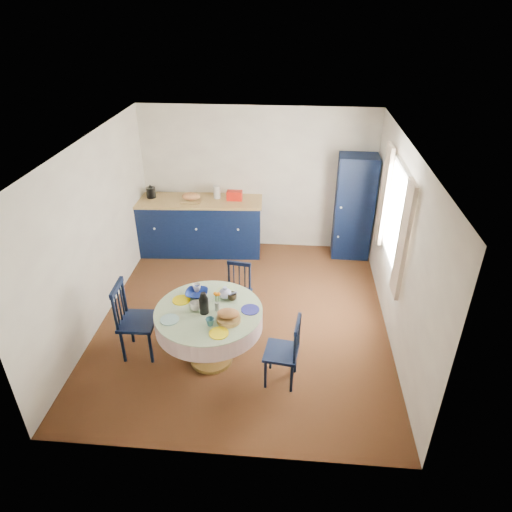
{
  "coord_description": "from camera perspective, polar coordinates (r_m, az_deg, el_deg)",
  "views": [
    {
      "loc": [
        0.62,
        -5.19,
        4.05
      ],
      "look_at": [
        0.15,
        0.2,
        0.92
      ],
      "focal_mm": 32.0,
      "sensor_mm": 36.0,
      "label": 1
    }
  ],
  "objects": [
    {
      "name": "chair_left",
      "position": [
        5.93,
        -14.98,
        -7.67
      ],
      "size": [
        0.45,
        0.47,
        1.03
      ],
      "rotation": [
        0.0,
        0.0,
        1.61
      ],
      "color": "black",
      "rests_on": "floor"
    },
    {
      "name": "mug_a",
      "position": [
        5.48,
        -7.63,
        -6.23
      ],
      "size": [
        0.13,
        0.13,
        0.1
      ],
      "primitive_type": "imported",
      "color": "silver",
      "rests_on": "dining_table"
    },
    {
      "name": "chair_right",
      "position": [
        5.4,
        3.61,
        -11.76
      ],
      "size": [
        0.43,
        0.45,
        0.9
      ],
      "rotation": [
        0.0,
        0.0,
        -1.7
      ],
      "color": "black",
      "rests_on": "floor"
    },
    {
      "name": "window",
      "position": [
        6.19,
        16.97,
        4.62
      ],
      "size": [
        0.1,
        1.74,
        1.45
      ],
      "color": "white",
      "rests_on": "wall_right"
    },
    {
      "name": "mug_d",
      "position": [
        5.79,
        -7.41,
        -3.97
      ],
      "size": [
        0.11,
        0.11,
        0.1
      ],
      "primitive_type": "imported",
      "color": "silver",
      "rests_on": "dining_table"
    },
    {
      "name": "wall_back",
      "position": [
        7.98,
        0.18,
        9.52
      ],
      "size": [
        4.0,
        0.02,
        2.5
      ],
      "primitive_type": "cube",
      "color": "white",
      "rests_on": "floor"
    },
    {
      "name": "mug_c",
      "position": [
        5.6,
        -2.98,
        -5.09
      ],
      "size": [
        0.12,
        0.12,
        0.09
      ],
      "primitive_type": "imported",
      "color": "black",
      "rests_on": "dining_table"
    },
    {
      "name": "dining_table",
      "position": [
        5.55,
        -5.83,
        -7.79
      ],
      "size": [
        1.29,
        1.29,
        1.06
      ],
      "color": "brown",
      "rests_on": "floor"
    },
    {
      "name": "ceiling",
      "position": [
        5.46,
        -1.84,
        13.55
      ],
      "size": [
        4.5,
        4.5,
        0.0
      ],
      "primitive_type": "plane",
      "rotation": [
        3.14,
        0.0,
        0.0
      ],
      "color": "white",
      "rests_on": "wall_back"
    },
    {
      "name": "wall_left",
      "position": [
        6.46,
        -19.59,
        2.51
      ],
      "size": [
        0.02,
        4.5,
        2.5
      ],
      "primitive_type": "cube",
      "color": "white",
      "rests_on": "floor"
    },
    {
      "name": "cobalt_bowl",
      "position": [
        5.72,
        -7.41,
        -4.68
      ],
      "size": [
        0.28,
        0.28,
        0.07
      ],
      "primitive_type": "imported",
      "color": "navy",
      "rests_on": "dining_table"
    },
    {
      "name": "mug_b",
      "position": [
        5.22,
        -5.76,
        -8.19
      ],
      "size": [
        0.1,
        0.1,
        0.09
      ],
      "primitive_type": "imported",
      "color": "#366E7E",
      "rests_on": "dining_table"
    },
    {
      "name": "pantry_cabinet",
      "position": [
        7.92,
        12.14,
        5.95
      ],
      "size": [
        0.64,
        0.47,
        1.8
      ],
      "rotation": [
        0.0,
        0.0,
        -0.02
      ],
      "color": "black",
      "rests_on": "floor"
    },
    {
      "name": "kitchen_counter",
      "position": [
        8.1,
        -7.13,
        3.85
      ],
      "size": [
        2.25,
        0.82,
        1.23
      ],
      "rotation": [
        0.0,
        0.0,
        0.06
      ],
      "color": "black",
      "rests_on": "floor"
    },
    {
      "name": "chair_far",
      "position": [
        6.4,
        -2.35,
        -4.48
      ],
      "size": [
        0.42,
        0.4,
        0.84
      ],
      "rotation": [
        0.0,
        0.0,
        -0.13
      ],
      "color": "black",
      "rests_on": "floor"
    },
    {
      "name": "wall_right",
      "position": [
        6.06,
        17.5,
        1.04
      ],
      "size": [
        0.02,
        4.5,
        2.5
      ],
      "primitive_type": "cube",
      "color": "white",
      "rests_on": "floor"
    },
    {
      "name": "floor",
      "position": [
        6.62,
        -1.49,
        -7.69
      ],
      "size": [
        4.5,
        4.5,
        0.0
      ],
      "primitive_type": "plane",
      "color": "black",
      "rests_on": "ground"
    }
  ]
}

